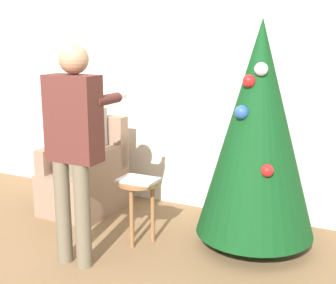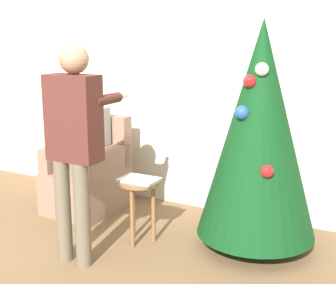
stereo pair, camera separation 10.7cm
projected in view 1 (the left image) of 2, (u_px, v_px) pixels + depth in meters
The scene contains 7 objects.
wall_back at pixel (156, 73), 4.77m from camera, with size 8.00×0.06×2.70m.
christmas_tree at pixel (258, 130), 3.75m from camera, with size 0.97×0.97×1.87m.
armchair at pixel (86, 178), 4.71m from camera, with size 0.64×0.73×0.93m.
person_seated at pixel (83, 145), 4.61m from camera, with size 0.36×0.46×1.24m.
person_standing at pixel (74, 136), 3.47m from camera, with size 0.43×0.57×1.68m.
side_stool at pixel (138, 194), 3.92m from camera, with size 0.34×0.34×0.55m.
laptop at pixel (138, 180), 3.89m from camera, with size 0.32×0.23×0.02m.
Camera 1 is at (2.24, -2.02, 1.74)m, focal length 50.00 mm.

